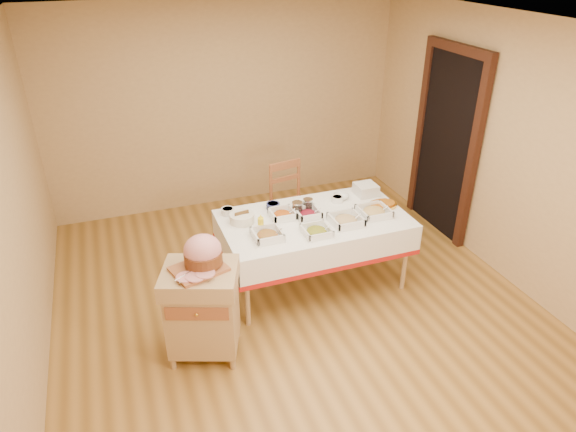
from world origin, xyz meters
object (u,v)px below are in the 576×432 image
object	(u,v)px
dining_table	(314,232)
dining_chair	(291,203)
preserve_jar_right	(308,205)
preserve_jar_left	(297,209)
plate_stack	(366,189)
brass_platter	(382,205)
butcher_cart	(203,307)
mustard_bottle	(261,224)
ham_on_board	(202,254)
bread_basket	(242,218)

from	to	relation	value
dining_table	dining_chair	xyz separation A→B (m)	(0.08, 0.87, -0.10)
dining_chair	dining_table	bearing A→B (deg)	-95.56
preserve_jar_right	dining_chair	bearing A→B (deg)	83.23
preserve_jar_left	plate_stack	bearing A→B (deg)	11.52
plate_stack	brass_platter	xyz separation A→B (m)	(0.03, -0.31, -0.04)
brass_platter	dining_chair	bearing A→B (deg)	127.12
dining_chair	preserve_jar_right	bearing A→B (deg)	-96.77
butcher_cart	brass_platter	size ratio (longest dim) A/B	2.65
dining_chair	mustard_bottle	size ratio (longest dim) A/B	5.42
dining_table	plate_stack	bearing A→B (deg)	22.41
dining_table	brass_platter	distance (m)	0.77
ham_on_board	preserve_jar_left	distance (m)	1.32
dining_table	mustard_bottle	world-z (taller)	mustard_bottle
preserve_jar_left	bread_basket	xyz separation A→B (m)	(-0.56, 0.04, -0.02)
brass_platter	preserve_jar_right	bearing A→B (deg)	166.52
butcher_cart	preserve_jar_left	xyz separation A→B (m)	(1.13, 0.76, 0.34)
preserve_jar_right	mustard_bottle	world-z (taller)	mustard_bottle
mustard_bottle	plate_stack	world-z (taller)	mustard_bottle
ham_on_board	brass_platter	distance (m)	2.06
mustard_bottle	dining_chair	bearing A→B (deg)	55.21
preserve_jar_left	mustard_bottle	bearing A→B (deg)	-156.12
plate_stack	brass_platter	bearing A→B (deg)	-84.58
dining_table	butcher_cart	distance (m)	1.42
preserve_jar_right	bread_basket	size ratio (longest dim) A/B	0.53
bread_basket	brass_platter	world-z (taller)	bread_basket
preserve_jar_left	mustard_bottle	size ratio (longest dim) A/B	0.77
preserve_jar_left	plate_stack	distance (m)	0.87
brass_platter	butcher_cart	bearing A→B (deg)	-162.58
dining_table	dining_chair	bearing A→B (deg)	84.44
dining_chair	ham_on_board	xyz separation A→B (m)	(-1.30, -1.47, 0.47)
dining_chair	plate_stack	distance (m)	0.91
plate_stack	preserve_jar_right	bearing A→B (deg)	-169.94
bread_basket	brass_platter	xyz separation A→B (m)	(1.43, -0.17, -0.03)
butcher_cart	mustard_bottle	xyz separation A→B (m)	(0.69, 0.57, 0.36)
preserve_jar_right	plate_stack	xyz separation A→B (m)	(0.72, 0.13, 0.00)
dining_table	mustard_bottle	size ratio (longest dim) A/B	10.28
butcher_cart	dining_chair	world-z (taller)	dining_chair
preserve_jar_right	butcher_cart	bearing A→B (deg)	-147.33
dining_table	bread_basket	size ratio (longest dim) A/B	7.60
bread_basket	plate_stack	xyz separation A→B (m)	(1.40, 0.14, 0.01)
ham_on_board	preserve_jar_right	world-z (taller)	ham_on_board
butcher_cart	brass_platter	bearing A→B (deg)	17.42
dining_table	butcher_cart	world-z (taller)	butcher_cart
ham_on_board	plate_stack	size ratio (longest dim) A/B	1.99
preserve_jar_left	brass_platter	bearing A→B (deg)	-8.65
dining_chair	preserve_jar_left	world-z (taller)	dining_chair
bread_basket	dining_chair	bearing A→B (deg)	42.58
butcher_cart	bread_basket	distance (m)	1.04
dining_chair	mustard_bottle	xyz separation A→B (m)	(-0.65, -0.94, 0.34)
plate_stack	ham_on_board	bearing A→B (deg)	-155.01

